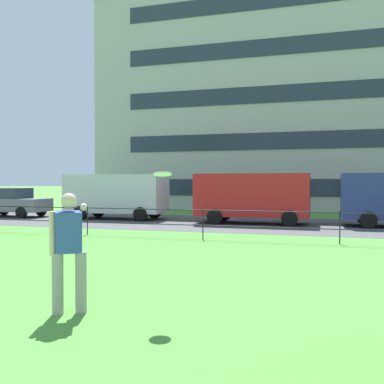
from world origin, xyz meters
name	(u,v)px	position (x,y,z in m)	size (l,w,h in m)	color
street_strip	(190,222)	(0.00, 17.77, 0.00)	(80.00, 7.58, 0.01)	#4C4C51
park_fence	(143,217)	(0.00, 12.19, 0.67)	(38.39, 0.04, 1.00)	black
person_thrower	(69,248)	(2.42, 3.82, 0.93)	(0.47, 0.87, 1.72)	gray
frisbee	(163,174)	(3.63, 4.38, 2.00)	(0.36, 0.36, 0.07)	white
car_grey_center	(12,202)	(-10.20, 18.19, 0.78)	(4.03, 1.86, 1.54)	slate
panel_van_right	(117,194)	(-4.07, 18.43, 1.27)	(5.03, 2.15, 2.24)	silver
panel_van_left	(253,195)	(2.89, 17.92, 1.27)	(5.01, 2.12, 2.24)	red
apartment_building_background	(352,101)	(7.88, 31.92, 7.72)	(36.01, 10.30, 15.43)	#B7B2AD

